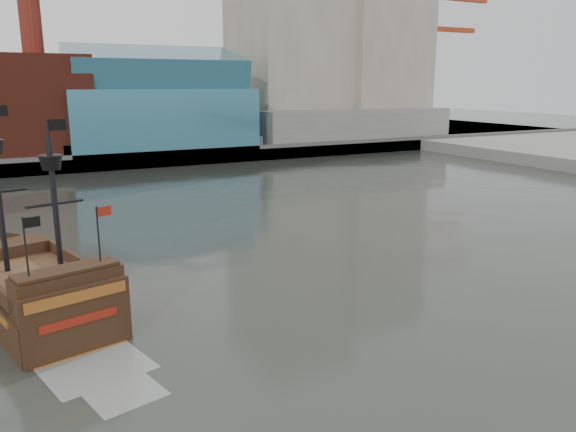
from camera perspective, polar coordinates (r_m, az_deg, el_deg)
ground at (r=31.43m, az=2.72°, el=-10.86°), size 400.00×400.00×0.00m
promenade_far at (r=118.25m, az=-20.32°, el=6.75°), size 220.00×60.00×2.00m
seawall at (r=89.20m, az=-17.85°, el=5.24°), size 220.00×1.00×2.60m
skyline at (r=111.69m, az=-18.03°, el=18.72°), size 149.00×45.00×62.00m
crane_a at (r=141.78m, az=14.26°, el=15.46°), size 22.50×4.00×32.25m
crane_b at (r=155.51m, az=14.42°, el=13.92°), size 19.10×4.00×26.25m
pirate_ship at (r=35.04m, az=-24.18°, el=-7.45°), size 8.85×17.49×12.56m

